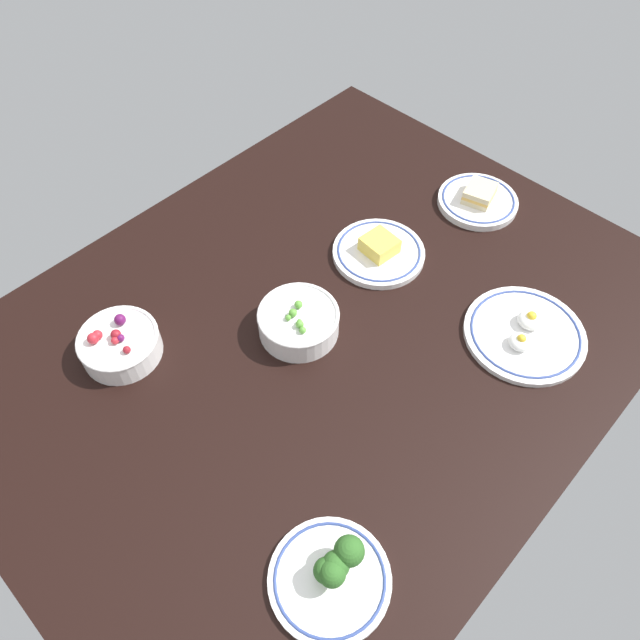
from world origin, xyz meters
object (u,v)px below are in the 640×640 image
plate_cheese (379,251)px  bowl_peas (299,321)px  plate_broccoli (333,573)px  plate_eggs (525,333)px  bowl_berries (120,344)px  plate_sandwich (478,200)px

plate_cheese → bowl_peas: bearing=4.2°
plate_cheese → plate_broccoli: bearing=34.6°
plate_broccoli → bowl_peas: bearing=-128.7°
plate_eggs → plate_cheese: size_ratio=1.18×
bowl_berries → plate_sandwich: (-79.29, 23.88, -1.43)cm
bowl_berries → plate_sandwich: 82.82cm
plate_cheese → plate_sandwich: bearing=168.2°
plate_eggs → bowl_berries: (54.86, -51.65, 1.88)cm
bowl_berries → plate_broccoli: 55.26cm
plate_sandwich → plate_broccoli: bearing=21.1°
plate_eggs → bowl_peas: bowl_peas is taller
plate_cheese → plate_eggs: bearing=95.4°
plate_eggs → plate_sandwich: 36.99cm
plate_eggs → plate_cheese: bearing=-84.6°
bowl_berries → plate_broccoli: (2.08, 55.22, -0.60)cm
plate_broccoli → plate_cheese: (-53.79, -37.12, -0.97)cm
bowl_peas → bowl_berries: (26.22, -19.94, -0.09)cm
plate_eggs → plate_sandwich: bearing=-131.3°
plate_cheese → plate_sandwich: (-27.58, 5.79, 0.13)cm
bowl_peas → plate_broccoli: (28.30, 35.27, -0.68)cm
plate_eggs → bowl_berries: size_ratio=1.55×
plate_broccoli → plate_cheese: size_ratio=0.94×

